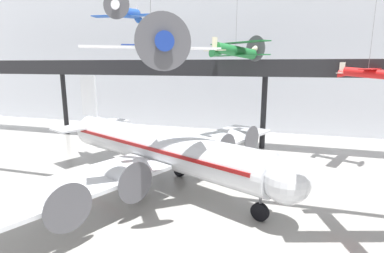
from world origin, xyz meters
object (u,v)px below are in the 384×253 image
object	(u,v)px
airliner_silver_main	(157,148)
suspended_plane_blue_trainer	(128,13)
suspended_plane_white_twin	(151,43)
suspended_plane_green_biplane	(236,51)
suspended_plane_red_highwing	(368,73)

from	to	relation	value
airliner_silver_main	suspended_plane_blue_trainer	distance (m)	15.73
suspended_plane_blue_trainer	suspended_plane_white_twin	size ratio (longest dim) A/B	0.74
airliner_silver_main	suspended_plane_white_twin	distance (m)	11.25
suspended_plane_blue_trainer	suspended_plane_white_twin	distance (m)	16.60
airliner_silver_main	suspended_plane_blue_trainer	size ratio (longest dim) A/B	3.93
airliner_silver_main	suspended_plane_white_twin	world-z (taller)	suspended_plane_white_twin
suspended_plane_blue_trainer	suspended_plane_green_biplane	bearing A→B (deg)	93.42
airliner_silver_main	suspended_plane_red_highwing	world-z (taller)	suspended_plane_red_highwing
suspended_plane_white_twin	suspended_plane_red_highwing	bearing A→B (deg)	101.34
suspended_plane_blue_trainer	suspended_plane_white_twin	world-z (taller)	suspended_plane_blue_trainer
suspended_plane_blue_trainer	suspended_plane_green_biplane	distance (m)	12.44
suspended_plane_white_twin	suspended_plane_blue_trainer	bearing A→B (deg)	177.47
airliner_silver_main	suspended_plane_green_biplane	xyz separation A→B (m)	(5.65, 8.72, 8.79)
suspended_plane_red_highwing	suspended_plane_blue_trainer	distance (m)	25.87
suspended_plane_red_highwing	suspended_plane_green_biplane	bearing A→B (deg)	-149.37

